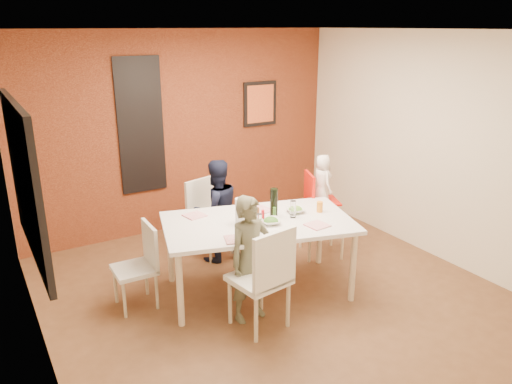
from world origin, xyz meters
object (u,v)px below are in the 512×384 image
chair_near (265,274)px  wine_bottle (274,203)px  chair_left (141,261)px  paper_towel_roll (241,211)px  dining_table (258,227)px  chair_far (206,213)px  child_far (216,211)px  toddler (322,181)px  child_near (250,259)px  high_chair (319,206)px

chair_near → wine_bottle: 0.95m
chair_left → paper_towel_roll: 1.12m
dining_table → chair_left: 1.24m
chair_near → chair_far: 1.84m
child_far → wine_bottle: size_ratio=4.05×
chair_far → toddler: size_ratio=1.43×
chair_left → child_near: child_near is taller
toddler → chair_left: bearing=98.7°
chair_far → high_chair: bearing=-49.3°
chair_far → high_chair: size_ratio=0.89×
toddler → paper_towel_roll: 1.35m
chair_far → dining_table: bearing=-103.4°
child_far → child_near: bearing=76.8°
dining_table → child_far: (-0.03, 0.92, -0.11)m
dining_table → child_near: 0.54m
high_chair → wine_bottle: wine_bottle is taller
child_near → child_far: bearing=71.2°
chair_near → child_near: (-0.01, 0.25, 0.05)m
dining_table → child_near: child_near is taller
high_chair → wine_bottle: (-0.90, -0.38, 0.33)m
child_near → paper_towel_roll: 0.57m
chair_near → high_chair: high_chair is taller
chair_left → child_near: size_ratio=0.69×
high_chair → child_far: (-1.14, 0.52, -0.01)m
chair_far → wine_bottle: (0.26, -1.14, 0.44)m
child_near → chair_left: bearing=130.6°
chair_near → chair_far: chair_near is taller
child_near → toddler: size_ratio=1.91×
chair_left → wine_bottle: wine_bottle is taller
chair_left → wine_bottle: (1.36, -0.34, 0.48)m
toddler → chair_far: bearing=65.0°
chair_left → child_far: bearing=117.2°
high_chair → paper_towel_roll: (-1.28, -0.36, 0.30)m
dining_table → child_near: size_ratio=1.72×
high_chair → wine_bottle: 1.03m
chair_near → wine_bottle: size_ratio=3.33×
chair_far → child_near: bearing=-116.2°
child_far → paper_towel_roll: size_ratio=4.77×
chair_near → child_near: child_near is taller
chair_left → high_chair: (2.26, 0.04, 0.15)m
child_near → chair_far: bearing=73.9°
chair_near → wine_bottle: bearing=-136.3°
dining_table → paper_towel_roll: bearing=165.6°
high_chair → child_near: size_ratio=0.84×
chair_left → toddler: toddler is taller
paper_towel_roll → chair_near: bearing=-101.2°
child_near → wine_bottle: 0.77m
child_far → chair_left: bearing=25.9°
toddler → paper_towel_roll: size_ratio=2.50×
high_chair → dining_table: bearing=130.7°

